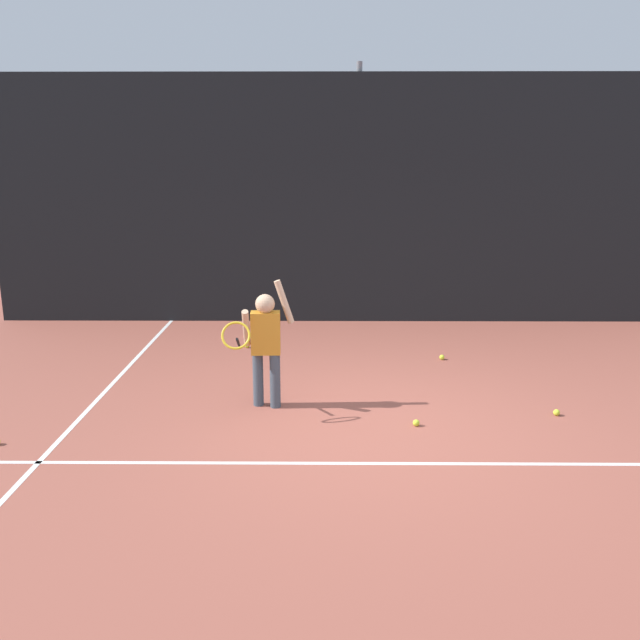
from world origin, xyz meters
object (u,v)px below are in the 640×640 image
(tennis_ball_3, at_px, (247,346))
(tennis_ball_5, at_px, (246,334))
(tennis_ball_6, at_px, (442,357))
(tennis_ball_2, at_px, (557,412))
(tennis_ball_4, at_px, (416,423))
(tennis_player, at_px, (265,340))

(tennis_ball_3, height_order, tennis_ball_5, same)
(tennis_ball_3, bearing_deg, tennis_ball_6, -11.53)
(tennis_ball_2, distance_m, tennis_ball_4, 1.49)
(tennis_ball_2, height_order, tennis_ball_6, same)
(tennis_ball_5, bearing_deg, tennis_player, -79.27)
(tennis_ball_2, relative_size, tennis_ball_3, 1.00)
(tennis_ball_5, bearing_deg, tennis_ball_4, -58.34)
(tennis_player, relative_size, tennis_ball_5, 20.46)
(tennis_ball_4, bearing_deg, tennis_ball_6, 74.00)
(tennis_player, relative_size, tennis_ball_4, 20.46)
(tennis_player, xyz_separation_m, tennis_ball_6, (2.14, 1.68, -0.69))
(tennis_ball_4, xyz_separation_m, tennis_ball_6, (0.63, 2.19, 0.00))
(tennis_ball_2, height_order, tennis_ball_5, same)
(tennis_ball_3, xyz_separation_m, tennis_ball_6, (2.59, -0.53, 0.00))
(tennis_player, bearing_deg, tennis_ball_3, 98.80)
(tennis_ball_3, xyz_separation_m, tennis_ball_5, (-0.08, 0.61, 0.00))
(tennis_ball_2, distance_m, tennis_ball_5, 4.65)
(tennis_ball_3, bearing_deg, tennis_ball_2, -35.36)
(tennis_ball_5, relative_size, tennis_ball_6, 1.00)
(tennis_ball_2, height_order, tennis_ball_4, same)
(tennis_ball_4, xyz_separation_m, tennis_ball_5, (-2.05, 3.32, 0.00))
(tennis_ball_2, xyz_separation_m, tennis_ball_6, (-0.84, 1.91, 0.00))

